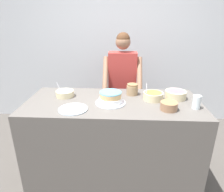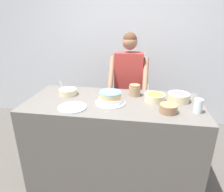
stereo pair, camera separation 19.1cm
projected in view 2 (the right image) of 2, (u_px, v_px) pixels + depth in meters
The scene contains 11 objects.
wall_back at pixel (128, 46), 3.30m from camera, with size 10.00×0.05×2.60m.
counter at pixel (113, 142), 2.15m from camera, with size 1.73×0.76×0.96m.
person_baker at pixel (129, 81), 2.66m from camera, with size 0.50×0.44×1.57m.
cake at pixel (110, 98), 1.91m from camera, with size 0.29×0.29×0.12m.
frosting_bowl_orange at pixel (155, 97), 1.96m from camera, with size 0.20×0.20×0.17m.
frosting_bowl_purple at pixel (179, 97), 1.97m from camera, with size 0.21×0.21×0.08m.
frosting_bowl_white at pixel (68, 92), 2.14m from camera, with size 0.19×0.19×0.17m.
frosting_bowl_olive at pixel (168, 108), 1.73m from camera, with size 0.15×0.15×0.07m.
drinking_glass at pixel (198, 106), 1.72m from camera, with size 0.07×0.07×0.12m.
ceramic_plate at pixel (72, 107), 1.83m from camera, with size 0.26×0.26×0.01m.
stoneware_jar at pixel (135, 90), 2.11m from camera, with size 0.12×0.12×0.12m.
Camera 2 is at (0.27, -1.42, 1.72)m, focal length 32.00 mm.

